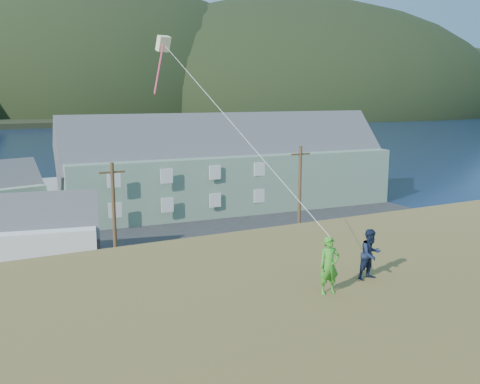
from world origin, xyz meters
name	(u,v)px	position (x,y,z in m)	size (l,w,h in m)	color
ground	(111,303)	(0.00, 0.00, 0.00)	(900.00, 900.00, 0.00)	#0A1638
grass_strip	(119,314)	(0.00, -2.00, 0.05)	(110.00, 8.00, 0.10)	#4C3D19
waterfront_lot	(65,236)	(0.00, 17.00, 0.06)	(72.00, 36.00, 0.12)	#28282B
far_hills	(53,112)	(35.59, 279.38, 2.00)	(760.00, 265.00, 143.00)	black
lodge	(229,164)	(18.46, 21.56, 4.86)	(36.54, 12.45, 12.64)	slate
shed_white	(40,234)	(-2.83, 9.05, 2.55)	(9.20, 6.98, 6.64)	white
utility_poles	(61,229)	(-2.43, 1.50, 4.59)	(35.41, 0.24, 9.67)	#47331E
kite_flyer_green	(329,265)	(1.65, -19.65, 8.01)	(0.59, 0.39, 1.62)	#399428
kite_flyer_navy	(371,254)	(3.45, -19.25, 7.96)	(0.74, 0.58, 1.53)	#141E39
kite_rig	(165,50)	(-0.31, -12.07, 14.21)	(1.59, 4.22, 9.89)	#F1EEB7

